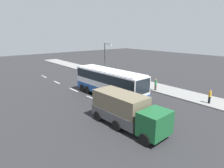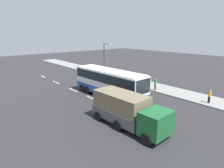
{
  "view_description": "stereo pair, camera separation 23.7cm",
  "coord_description": "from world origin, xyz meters",
  "px_view_note": "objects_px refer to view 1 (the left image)",
  "views": [
    {
      "loc": [
        17.78,
        -14.69,
        8.03
      ],
      "look_at": [
        0.11,
        0.06,
        1.86
      ],
      "focal_mm": 30.39,
      "sensor_mm": 36.0,
      "label": 1
    },
    {
      "loc": [
        17.62,
        -14.87,
        8.03
      ],
      "look_at": [
        0.11,
        0.06,
        1.86
      ],
      "focal_mm": 30.39,
      "sensor_mm": 36.0,
      "label": 2
    }
  ],
  "objects_px": {
    "cargo_truck": "(127,110)",
    "car_silver_hatch": "(100,78)",
    "coach_bus": "(109,81)",
    "pedestrian_near_curb": "(156,84)",
    "pedestrian_at_crossing": "(210,96)",
    "street_lamp": "(106,57)"
  },
  "relations": [
    {
      "from": "pedestrian_near_curb",
      "to": "pedestrian_at_crossing",
      "type": "distance_m",
      "value": 7.27
    },
    {
      "from": "car_silver_hatch",
      "to": "pedestrian_near_curb",
      "type": "relative_size",
      "value": 2.71
    },
    {
      "from": "cargo_truck",
      "to": "pedestrian_near_curb",
      "type": "height_order",
      "value": "cargo_truck"
    },
    {
      "from": "car_silver_hatch",
      "to": "pedestrian_at_crossing",
      "type": "xyz_separation_m",
      "value": [
        16.2,
        3.76,
        0.34
      ]
    },
    {
      "from": "car_silver_hatch",
      "to": "pedestrian_near_curb",
      "type": "bearing_deg",
      "value": 14.07
    },
    {
      "from": "coach_bus",
      "to": "pedestrian_at_crossing",
      "type": "xyz_separation_m",
      "value": [
        9.45,
        7.31,
        -1.14
      ]
    },
    {
      "from": "car_silver_hatch",
      "to": "pedestrian_at_crossing",
      "type": "height_order",
      "value": "pedestrian_at_crossing"
    },
    {
      "from": "cargo_truck",
      "to": "pedestrian_near_curb",
      "type": "bearing_deg",
      "value": 113.06
    },
    {
      "from": "pedestrian_at_crossing",
      "to": "pedestrian_near_curb",
      "type": "bearing_deg",
      "value": -64.99
    },
    {
      "from": "street_lamp",
      "to": "coach_bus",
      "type": "bearing_deg",
      "value": -35.82
    },
    {
      "from": "pedestrian_near_curb",
      "to": "street_lamp",
      "type": "relative_size",
      "value": 0.27
    },
    {
      "from": "coach_bus",
      "to": "cargo_truck",
      "type": "height_order",
      "value": "coach_bus"
    },
    {
      "from": "pedestrian_near_curb",
      "to": "pedestrian_at_crossing",
      "type": "bearing_deg",
      "value": 77.77
    },
    {
      "from": "coach_bus",
      "to": "pedestrian_near_curb",
      "type": "height_order",
      "value": "coach_bus"
    },
    {
      "from": "pedestrian_at_crossing",
      "to": "street_lamp",
      "type": "bearing_deg",
      "value": -67.85
    },
    {
      "from": "cargo_truck",
      "to": "car_silver_hatch",
      "type": "xyz_separation_m",
      "value": [
        -13.93,
        7.41,
        -0.83
      ]
    },
    {
      "from": "pedestrian_at_crossing",
      "to": "coach_bus",
      "type": "bearing_deg",
      "value": -31.95
    },
    {
      "from": "car_silver_hatch",
      "to": "street_lamp",
      "type": "xyz_separation_m",
      "value": [
        -2.56,
        3.16,
        3.04
      ]
    },
    {
      "from": "coach_bus",
      "to": "car_silver_hatch",
      "type": "bearing_deg",
      "value": 150.38
    },
    {
      "from": "coach_bus",
      "to": "street_lamp",
      "type": "bearing_deg",
      "value": 142.34
    },
    {
      "from": "cargo_truck",
      "to": "street_lamp",
      "type": "xyz_separation_m",
      "value": [
        -16.49,
        10.57,
        2.21
      ]
    },
    {
      "from": "cargo_truck",
      "to": "car_silver_hatch",
      "type": "bearing_deg",
      "value": 149.84
    }
  ]
}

